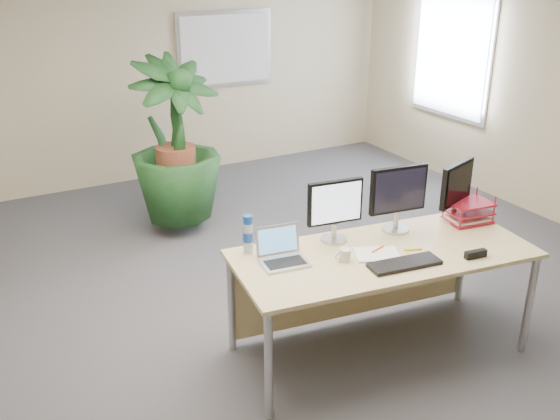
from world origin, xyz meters
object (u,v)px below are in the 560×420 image
monitor_right (398,195)px  laptop (281,253)px  desk (374,266)px  floor_plant (176,161)px  monitor_left (335,207)px

monitor_right → laptop: size_ratio=1.46×
desk → floor_plant: 2.66m
monitor_right → laptop: monitor_right is taller
desk → monitor_left: bearing=137.6°
desk → floor_plant: floor_plant is taller
floor_plant → laptop: size_ratio=4.42×
floor_plant → monitor_right: 2.63m
monitor_right → floor_plant: bearing=108.2°
desk → monitor_right: (0.28, 0.13, 0.45)m
floor_plant → monitor_left: floor_plant is taller
monitor_left → desk: bearing=-42.4°
monitor_right → desk: bearing=-155.1°
monitor_right → laptop: bearing=-178.7°
floor_plant → desk: bearing=-78.4°
desk → laptop: (-0.69, 0.11, 0.23)m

